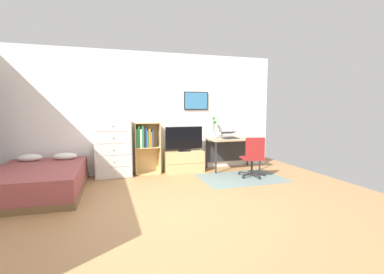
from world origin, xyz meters
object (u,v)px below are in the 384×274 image
computer_mouse (243,138)px  laptop (230,136)px  dresser (113,148)px  wine_glass (220,134)px  bookshelf (145,143)px  desk (232,144)px  bed (39,180)px  tv_stand (184,161)px  television (184,139)px  office_chair (253,156)px  bamboo_vase (214,129)px

computer_mouse → laptop: bearing=156.2°
dresser → wine_glass: 2.40m
bookshelf → desk: 2.05m
dresser → bed: bearing=-148.0°
tv_stand → desk: (1.18, -0.04, 0.37)m
dresser → television: size_ratio=1.43×
dresser → computer_mouse: 2.98m
tv_stand → computer_mouse: size_ratio=8.53×
office_chair → computer_mouse: (0.18, 0.81, 0.30)m
bed → wine_glass: size_ratio=11.46×
wine_glass → office_chair: bearing=-61.7°
bed → desk: bearing=13.0°
dresser → bookshelf: dresser is taller
dresser → desk: bearing=-0.5°
laptop → bamboo_vase: bamboo_vase is taller
laptop → wine_glass: (-0.31, -0.16, 0.07)m
laptop → bookshelf: bearing=176.5°
bamboo_vase → laptop: bearing=-13.3°
bed → television: television is taller
tv_stand → bamboo_vase: bearing=4.5°
office_chair → bamboo_vase: bearing=127.3°
wine_glass → bookshelf: bearing=172.2°
tv_stand → laptop: (1.13, -0.02, 0.56)m
tv_stand → desk: desk is taller
bookshelf → wine_glass: bearing=-7.8°
dresser → laptop: dresser is taller
computer_mouse → bamboo_vase: size_ratio=0.20×
television → computer_mouse: television is taller
television → wine_glass: television is taller
bamboo_vase → wine_glass: 0.27m
laptop → computer_mouse: 0.31m
bed → computer_mouse: (4.24, 0.65, 0.53)m
bed → desk: 4.09m
bookshelf → tv_stand: 0.98m
bed → tv_stand: size_ratio=2.32×
desk → bamboo_vase: bearing=166.6°
computer_mouse → bamboo_vase: 0.71m
bookshelf → bamboo_vase: 1.66m
office_chair → bamboo_vase: bamboo_vase is taller
bookshelf → bed: bearing=-156.5°
bed → bookshelf: bookshelf is taller
dresser → bamboo_vase: bamboo_vase is taller
television → office_chair: size_ratio=1.00×
office_chair → bamboo_vase: (-0.47, 1.02, 0.51)m
wine_glass → tv_stand: bearing=167.3°
laptop → computer_mouse: size_ratio=3.86×
bed → bamboo_vase: bearing=15.7°
television → bed: bearing=-164.5°
bed → bookshelf: 2.18m
desk → laptop: 0.20m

